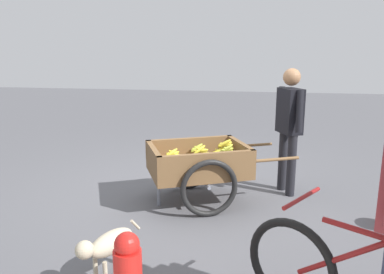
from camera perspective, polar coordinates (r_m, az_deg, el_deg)
The scene contains 4 objects.
ground_plane at distance 4.86m, azimuth -0.56°, elevation -8.38°, with size 24.00×24.00×0.00m, color #56565B.
fruit_cart at distance 4.49m, azimuth 1.05°, elevation -4.30°, with size 1.82×1.38×0.73m.
vendor_person at distance 4.81m, azimuth 14.24°, elevation 2.38°, with size 0.32×0.56×1.55m.
dog at distance 3.20m, azimuth -12.37°, elevation -15.31°, with size 0.35×0.63×0.40m.
Camera 1 is at (-0.82, 4.46, 1.77)m, focal length 35.96 mm.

